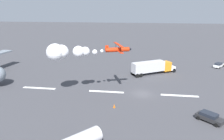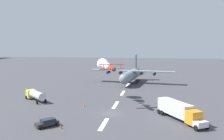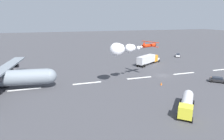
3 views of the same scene
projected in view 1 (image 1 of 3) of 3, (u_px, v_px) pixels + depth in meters
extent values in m
plane|color=#424247|center=(142.00, 94.00, 47.67)|extent=(440.00, 440.00, 0.00)
cube|color=white|center=(179.00, 96.00, 46.59)|extent=(8.00, 0.90, 0.01)
cube|color=white|center=(106.00, 92.00, 48.75)|extent=(8.00, 0.90, 0.01)
cube|color=white|center=(39.00, 88.00, 50.91)|extent=(8.00, 0.90, 0.01)
cylinder|color=red|center=(117.00, 50.00, 45.12)|extent=(5.05, 2.64, 0.95)
cube|color=red|center=(118.00, 50.00, 45.21)|extent=(2.78, 6.12, 0.12)
cube|color=red|center=(118.00, 45.00, 44.86)|extent=(2.78, 6.12, 0.12)
cylinder|color=black|center=(116.00, 46.00, 47.10)|extent=(0.08, 0.08, 1.22)
cylinder|color=black|center=(121.00, 49.00, 42.97)|extent=(0.08, 0.08, 1.22)
cube|color=red|center=(107.00, 48.00, 44.53)|extent=(0.69, 0.34, 1.10)
cube|color=red|center=(107.00, 50.00, 44.64)|extent=(1.26, 2.08, 0.08)
cone|color=black|center=(130.00, 49.00, 45.71)|extent=(0.94, 1.00, 0.80)
sphere|color=white|center=(102.00, 51.00, 44.55)|extent=(0.70, 0.70, 0.70)
sphere|color=white|center=(95.00, 52.00, 43.89)|extent=(1.07, 1.07, 1.07)
sphere|color=white|center=(85.00, 51.00, 43.93)|extent=(1.89, 1.89, 1.89)
sphere|color=white|center=(79.00, 52.00, 43.38)|extent=(2.35, 2.35, 2.35)
sphere|color=white|center=(62.00, 52.00, 42.80)|extent=(2.83, 2.83, 2.83)
sphere|color=white|center=(55.00, 52.00, 42.20)|extent=(3.46, 3.46, 3.46)
cube|color=silver|center=(171.00, 68.00, 63.88)|extent=(2.67, 2.97, 1.10)
cube|color=orange|center=(166.00, 66.00, 62.90)|extent=(3.35, 3.39, 2.60)
cube|color=silver|center=(148.00, 67.00, 60.46)|extent=(9.51, 7.18, 2.80)
cylinder|color=black|center=(169.00, 68.00, 65.21)|extent=(1.12, 0.87, 1.10)
cylinder|color=black|center=(137.00, 73.00, 60.90)|extent=(1.12, 0.87, 1.10)
cylinder|color=black|center=(133.00, 73.00, 60.44)|extent=(1.12, 0.87, 1.10)
cylinder|color=black|center=(174.00, 71.00, 63.02)|extent=(1.12, 0.87, 1.10)
cylinder|color=black|center=(141.00, 75.00, 58.70)|extent=(1.12, 0.87, 1.10)
cylinder|color=black|center=(137.00, 76.00, 58.24)|extent=(1.12, 0.87, 1.10)
cylinder|color=black|center=(89.00, 140.00, 30.30)|extent=(0.91, 0.96, 1.00)
cube|color=white|center=(219.00, 65.00, 68.10)|extent=(4.12, 4.71, 0.65)
cube|color=#1E232D|center=(219.00, 64.00, 67.79)|extent=(2.94, 3.17, 0.55)
cylinder|color=black|center=(217.00, 65.00, 69.88)|extent=(0.55, 0.65, 0.64)
cylinder|color=black|center=(214.00, 67.00, 67.70)|extent=(0.55, 0.65, 0.64)
cylinder|color=black|center=(223.00, 66.00, 68.68)|extent=(0.55, 0.65, 0.64)
cylinder|color=black|center=(220.00, 68.00, 66.50)|extent=(0.55, 0.65, 0.64)
cube|color=#262628|center=(210.00, 118.00, 35.90)|extent=(4.49, 4.26, 0.65)
cube|color=#1E232D|center=(209.00, 114.00, 35.87)|extent=(3.07, 2.99, 0.55)
cylinder|color=black|center=(221.00, 121.00, 35.43)|extent=(0.63, 0.59, 0.64)
cylinder|color=black|center=(203.00, 115.00, 37.67)|extent=(0.63, 0.59, 0.64)
cylinder|color=black|center=(216.00, 125.00, 34.31)|extent=(0.63, 0.59, 0.64)
cylinder|color=black|center=(198.00, 118.00, 36.55)|extent=(0.63, 0.59, 0.64)
cone|color=orange|center=(208.00, 111.00, 38.77)|extent=(0.44, 0.44, 0.75)
cone|color=orange|center=(114.00, 106.00, 40.93)|extent=(0.44, 0.44, 0.75)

